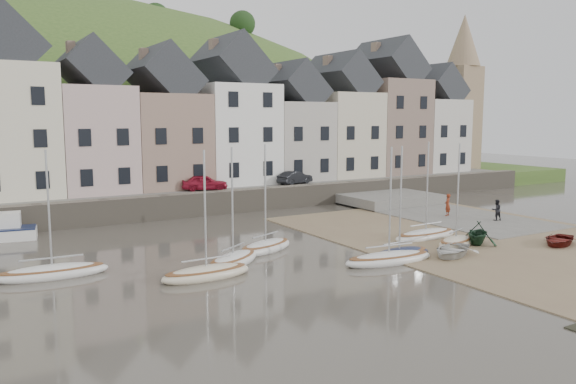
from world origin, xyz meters
TOP-DOWN VIEW (x-y plane):
  - ground at (0.00, 0.00)m, footprint 160.00×160.00m
  - quay_land at (0.00, 32.00)m, footprint 90.00×30.00m
  - quay_street at (0.00, 20.50)m, footprint 70.00×7.00m
  - seawall at (0.00, 17.00)m, footprint 70.00×1.20m
  - beach at (11.00, 0.00)m, footprint 18.00×26.00m
  - slipway at (15.00, 8.00)m, footprint 8.00×18.00m
  - hillside at (-5.00, 60.00)m, footprint 134.40×84.00m
  - townhouse_terrace at (1.76, 24.00)m, footprint 61.05×8.00m
  - church_spire at (34.55, 24.00)m, footprint 4.00×4.00m
  - sailboat_0 at (-13.99, 4.48)m, footprint 5.28×1.82m
  - sailboat_1 at (-5.56, 2.17)m, footprint 4.21×3.47m
  - sailboat_2 at (-7.70, 0.59)m, footprint 4.52×1.61m
  - sailboat_3 at (-2.67, 4.00)m, footprint 4.38×2.97m
  - sailboat_4 at (1.62, -1.67)m, footprint 5.36×2.07m
  - sailboat_5 at (2.63, -1.33)m, footprint 4.41×1.82m
  - sailboat_6 at (7.56, 1.76)m, footprint 5.06×1.72m
  - sailboat_7 at (7.57, -0.73)m, footprint 3.74×2.59m
  - rowboat_white at (5.42, -2.42)m, footprint 3.97×3.49m
  - rowboat_green at (8.95, -1.13)m, footprint 3.44×3.33m
  - rowboat_red at (12.96, -3.73)m, footprint 3.63×3.10m
  - person_red at (14.51, 6.61)m, footprint 0.73×0.62m
  - person_dark at (16.14, 3.41)m, footprint 0.87×0.75m
  - car_left at (-0.03, 19.50)m, footprint 4.07×2.70m
  - car_right at (8.69, 19.50)m, footprint 3.76×2.21m

SIDE VIEW (x-z plane):
  - hillside at x=-5.00m, z-range -59.99..24.01m
  - ground at x=0.00m, z-range 0.00..0.00m
  - beach at x=11.00m, z-range 0.00..0.06m
  - slipway at x=15.00m, z-range 0.00..0.12m
  - sailboat_4 at x=1.62m, z-range -2.90..3.42m
  - sailboat_0 at x=-13.99m, z-range -2.90..3.42m
  - sailboat_6 at x=7.56m, z-range -2.90..3.42m
  - sailboat_2 at x=-7.70m, z-range -2.90..3.42m
  - sailboat_5 at x=2.63m, z-range -2.90..3.42m
  - sailboat_3 at x=-2.67m, z-range -2.89..3.43m
  - sailboat_1 at x=-5.56m, z-range -2.89..3.43m
  - sailboat_7 at x=7.57m, z-range -2.89..3.43m
  - rowboat_red at x=12.96m, z-range 0.06..0.70m
  - rowboat_white at x=5.42m, z-range 0.06..0.74m
  - quay_land at x=0.00m, z-range 0.00..1.50m
  - rowboat_green at x=8.95m, z-range 0.06..1.45m
  - person_dark at x=16.14m, z-range 0.12..1.66m
  - seawall at x=0.00m, z-range 0.00..1.80m
  - person_red at x=14.51m, z-range 0.12..1.81m
  - quay_street at x=0.00m, z-range 1.50..1.60m
  - car_right at x=8.69m, z-range 1.60..2.77m
  - car_left at x=-0.03m, z-range 1.60..2.89m
  - townhouse_terrace at x=1.76m, z-range 0.36..14.29m
  - church_spire at x=34.55m, z-range 2.06..20.06m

